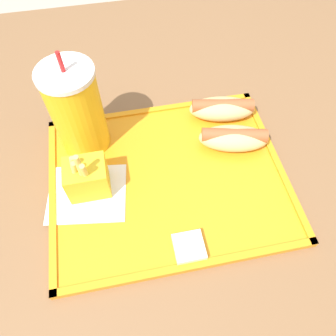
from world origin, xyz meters
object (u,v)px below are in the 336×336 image
at_px(sauce_cup_mayo, 190,247).
at_px(soda_cup, 77,111).
at_px(hot_dog_near, 234,138).
at_px(fries_carton, 87,178).
at_px(hot_dog_far, 222,108).

bearing_deg(sauce_cup_mayo, soda_cup, 120.59).
xyz_separation_m(hot_dog_near, fries_carton, (-0.28, -0.04, 0.01)).
xyz_separation_m(soda_cup, hot_dog_far, (0.28, 0.01, -0.06)).
xyz_separation_m(hot_dog_far, sauce_cup_mayo, (-0.13, -0.26, -0.02)).
xyz_separation_m(soda_cup, fries_carton, (-0.00, -0.11, -0.05)).
relative_size(hot_dog_far, fries_carton, 1.21).
bearing_deg(soda_cup, fries_carton, -90.03).
xyz_separation_m(hot_dog_far, fries_carton, (-0.28, -0.12, 0.01)).
height_order(hot_dog_far, hot_dog_near, same).
bearing_deg(hot_dog_far, soda_cup, -177.47).
height_order(hot_dog_near, fries_carton, fries_carton).
bearing_deg(fries_carton, sauce_cup_mayo, -43.84).
relative_size(hot_dog_near, sauce_cup_mayo, 2.95).
xyz_separation_m(fries_carton, sauce_cup_mayo, (0.15, -0.14, -0.03)).
distance_m(hot_dog_far, fries_carton, 0.30).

